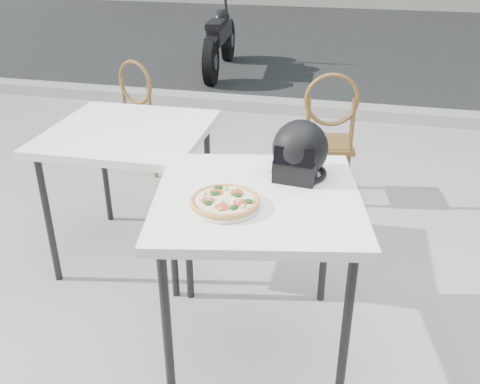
% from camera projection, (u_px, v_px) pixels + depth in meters
% --- Properties ---
extents(ground, '(80.00, 80.00, 0.00)m').
position_uv_depth(ground, '(295.00, 280.00, 3.07)').
color(ground, '#9D9A95').
rests_on(ground, ground).
extents(street_asphalt, '(30.00, 8.00, 0.00)m').
position_uv_depth(street_asphalt, '(354.00, 42.00, 9.14)').
color(street_asphalt, black).
rests_on(street_asphalt, ground).
extents(curb, '(30.00, 0.25, 0.12)m').
position_uv_depth(curb, '(337.00, 110.00, 5.65)').
color(curb, gray).
rests_on(curb, ground).
extents(cafe_table_main, '(1.02, 1.02, 0.82)m').
position_uv_depth(cafe_table_main, '(257.00, 210.00, 2.28)').
color(cafe_table_main, white).
rests_on(cafe_table_main, ground).
extents(plate, '(0.37, 0.37, 0.02)m').
position_uv_depth(plate, '(225.00, 205.00, 2.14)').
color(plate, white).
rests_on(plate, cafe_table_main).
extents(pizza, '(0.38, 0.38, 0.04)m').
position_uv_depth(pizza, '(225.00, 201.00, 2.13)').
color(pizza, '#DF9451').
rests_on(pizza, plate).
extents(helmet, '(0.28, 0.29, 0.26)m').
position_uv_depth(helmet, '(300.00, 152.00, 2.36)').
color(helmet, black).
rests_on(helmet, cafe_table_main).
extents(cafe_chair_main, '(0.43, 0.43, 0.97)m').
position_uv_depth(cafe_chair_main, '(328.00, 131.00, 3.71)').
color(cafe_chair_main, brown).
rests_on(cafe_chair_main, ground).
extents(cafe_table_side, '(0.88, 0.88, 0.82)m').
position_uv_depth(cafe_table_side, '(129.00, 141.00, 2.99)').
color(cafe_table_side, white).
rests_on(cafe_table_side, ground).
extents(cafe_chair_side, '(0.46, 0.46, 0.92)m').
position_uv_depth(cafe_chair_side, '(146.00, 110.00, 4.21)').
color(cafe_chair_side, brown).
rests_on(cafe_chair_side, ground).
extents(motorcycle, '(0.50, 1.92, 0.96)m').
position_uv_depth(motorcycle, '(220.00, 40.00, 7.16)').
color(motorcycle, black).
rests_on(motorcycle, street_asphalt).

